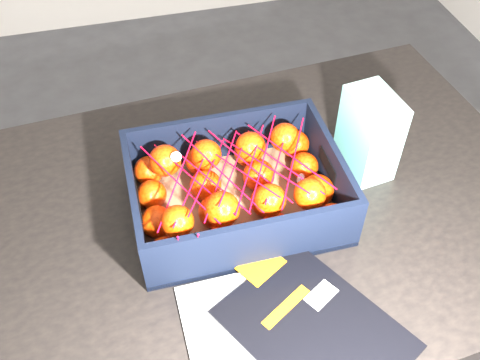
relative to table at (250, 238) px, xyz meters
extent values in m
plane|color=#3A3A3D|center=(-0.12, 0.32, -0.65)|extent=(3.50, 3.50, 0.00)
cube|color=black|center=(0.00, 0.00, 0.08)|extent=(1.26, 0.89, 0.04)
cylinder|color=black|center=(-0.55, 0.35, -0.30)|extent=(0.06, 0.06, 0.71)
cylinder|color=black|center=(0.55, 0.35, -0.30)|extent=(0.06, 0.06, 0.71)
cube|color=silver|center=(-0.07, -0.28, 0.10)|extent=(0.21, 0.28, 0.01)
cube|color=silver|center=(-0.02, -0.28, 0.11)|extent=(0.26, 0.31, 0.01)
cube|color=black|center=(0.03, -0.28, 0.11)|extent=(0.32, 0.35, 0.01)
cube|color=orange|center=(-0.02, -0.15, 0.12)|extent=(0.09, 0.09, 0.00)
cube|color=white|center=(0.06, -0.23, 0.12)|extent=(0.06, 0.06, 0.00)
cube|color=orange|center=(0.00, -0.24, 0.12)|extent=(0.10, 0.07, 0.00)
cube|color=#906542|center=(-0.03, 0.01, 0.10)|extent=(0.39, 0.29, 0.01)
cube|color=black|center=(-0.03, 0.15, 0.16)|extent=(0.39, 0.01, 0.12)
cube|color=black|center=(-0.03, -0.13, 0.16)|extent=(0.39, 0.01, 0.12)
cube|color=black|center=(-0.21, 0.01, 0.16)|extent=(0.01, 0.27, 0.12)
cube|color=black|center=(0.16, 0.01, 0.16)|extent=(0.01, 0.27, 0.12)
sphere|color=red|center=(-0.18, -0.10, 0.14)|extent=(0.06, 0.06, 0.06)
sphere|color=red|center=(-0.18, -0.02, 0.14)|extent=(0.06, 0.06, 0.06)
sphere|color=red|center=(-0.18, 0.04, 0.14)|extent=(0.06, 0.06, 0.06)
sphere|color=red|center=(-0.18, 0.11, 0.14)|extent=(0.06, 0.06, 0.06)
sphere|color=red|center=(-0.08, -0.10, 0.14)|extent=(0.06, 0.06, 0.06)
sphere|color=red|center=(-0.08, -0.03, 0.14)|extent=(0.06, 0.06, 0.06)
sphere|color=red|center=(-0.08, 0.04, 0.14)|extent=(0.06, 0.06, 0.06)
sphere|color=red|center=(-0.08, 0.11, 0.14)|extent=(0.06, 0.06, 0.06)
sphere|color=red|center=(0.02, -0.09, 0.14)|extent=(0.06, 0.06, 0.06)
sphere|color=red|center=(0.02, -0.03, 0.14)|extent=(0.06, 0.06, 0.06)
sphere|color=red|center=(0.03, 0.04, 0.14)|extent=(0.06, 0.06, 0.06)
sphere|color=red|center=(0.02, 0.11, 0.14)|extent=(0.06, 0.06, 0.06)
sphere|color=red|center=(0.13, -0.10, 0.14)|extent=(0.06, 0.06, 0.06)
sphere|color=red|center=(0.13, -0.03, 0.14)|extent=(0.06, 0.06, 0.06)
sphere|color=red|center=(0.12, 0.04, 0.14)|extent=(0.06, 0.06, 0.06)
sphere|color=red|center=(0.13, 0.11, 0.14)|extent=(0.06, 0.06, 0.06)
sphere|color=red|center=(-0.15, -0.07, 0.19)|extent=(0.06, 0.06, 0.06)
sphere|color=red|center=(-0.15, 0.08, 0.19)|extent=(0.06, 0.06, 0.06)
sphere|color=red|center=(-0.07, -0.06, 0.19)|extent=(0.06, 0.06, 0.06)
sphere|color=red|center=(-0.07, 0.08, 0.19)|extent=(0.06, 0.06, 0.06)
sphere|color=red|center=(0.02, -0.06, 0.19)|extent=(0.06, 0.06, 0.06)
sphere|color=red|center=(0.02, 0.08, 0.19)|extent=(0.06, 0.06, 0.06)
sphere|color=red|center=(0.09, -0.07, 0.19)|extent=(0.06, 0.06, 0.06)
sphere|color=red|center=(0.09, 0.08, 0.19)|extent=(0.06, 0.06, 0.06)
cylinder|color=red|center=(-0.13, 0.00, 0.21)|extent=(0.11, 0.20, 0.02)
cylinder|color=red|center=(-0.11, 0.01, 0.20)|extent=(0.11, 0.20, 0.01)
cylinder|color=red|center=(-0.08, 0.01, 0.20)|extent=(0.11, 0.20, 0.01)
cylinder|color=red|center=(-0.05, 0.01, 0.20)|extent=(0.11, 0.20, 0.03)
cylinder|color=red|center=(-0.03, 0.01, 0.21)|extent=(0.11, 0.20, 0.03)
cylinder|color=red|center=(0.00, 0.02, 0.20)|extent=(0.11, 0.20, 0.02)
cylinder|color=red|center=(0.03, 0.01, 0.21)|extent=(0.11, 0.20, 0.03)
cylinder|color=red|center=(0.05, 0.01, 0.21)|extent=(0.11, 0.20, 0.01)
cylinder|color=red|center=(0.08, 0.02, 0.21)|extent=(0.11, 0.20, 0.01)
cylinder|color=red|center=(-0.13, 0.01, 0.21)|extent=(0.11, 0.20, 0.03)
cylinder|color=red|center=(-0.11, 0.00, 0.20)|extent=(0.11, 0.20, 0.02)
cylinder|color=red|center=(-0.08, 0.01, 0.20)|extent=(0.11, 0.20, 0.03)
cylinder|color=red|center=(-0.05, 0.01, 0.20)|extent=(0.11, 0.20, 0.01)
cylinder|color=red|center=(-0.03, 0.01, 0.21)|extent=(0.11, 0.20, 0.03)
cylinder|color=red|center=(0.00, 0.01, 0.21)|extent=(0.11, 0.20, 0.01)
cylinder|color=red|center=(0.03, 0.01, 0.21)|extent=(0.11, 0.20, 0.03)
cylinder|color=red|center=(0.05, 0.01, 0.20)|extent=(0.11, 0.20, 0.02)
cylinder|color=red|center=(0.08, 0.00, 0.21)|extent=(0.11, 0.20, 0.02)
cylinder|color=red|center=(-0.16, -0.12, 0.19)|extent=(0.00, 0.03, 0.09)
cylinder|color=red|center=(-0.13, -0.12, 0.19)|extent=(0.01, 0.04, 0.08)
cube|color=white|center=(0.26, 0.05, 0.19)|extent=(0.09, 0.13, 0.18)
camera|label=1|loc=(-0.19, -0.66, 0.91)|focal=40.70mm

